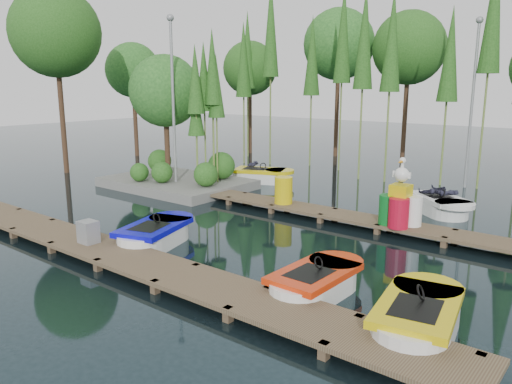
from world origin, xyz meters
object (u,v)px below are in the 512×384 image
Objects in this scene: boat_yellow_far at (261,175)px; boat_blue at (155,235)px; island at (175,115)px; boat_red at (316,283)px; yellow_barrel at (284,190)px; drum_cluster at (400,206)px; utility_cabinet at (88,232)px.

boat_blue is at bearing -71.85° from boat_yellow_far.
island is 4.83m from boat_yellow_far.
boat_yellow_far is at bearing 92.93° from boat_blue.
yellow_barrel reaches higher than boat_red.
boat_blue is 5.43m from boat_red.
boat_blue is 7.31m from drum_cluster.
utility_cabinet is 0.63× the size of yellow_barrel.
island is 9.61m from utility_cabinet.
drum_cluster is (-0.37, 5.33, 0.65)m from boat_red.
boat_red is at bearing -48.60° from boat_yellow_far.
boat_yellow_far is at bearing 136.57° from yellow_barrel.
island is 11.18× the size of utility_cabinet.
utility_cabinet is at bearing -101.88° from yellow_barrel.
drum_cluster is (5.89, 6.84, 0.31)m from utility_cabinet.
drum_cluster is (8.45, -3.97, 0.60)m from boat_yellow_far.
drum_cluster reaches higher than utility_cabinet.
island is 6.94m from yellow_barrel.
island reaches higher than utility_cabinet.
utility_cabinet is (-0.83, -1.61, 0.32)m from boat_blue.
drum_cluster is at bearing -27.24° from boat_yellow_far.
boat_red is at bearing -29.16° from island.
boat_red is 6.45m from utility_cabinet.
boat_red is (11.25, -6.28, -2.92)m from island.
utility_cabinet is at bearing -134.46° from boat_blue.
boat_red is 2.87× the size of yellow_barrel.
boat_blue is 5.45m from yellow_barrel.
boat_yellow_far is 5.57m from yellow_barrel.
boat_red is at bearing -86.06° from drum_cluster.
drum_cluster reaches higher than boat_yellow_far.
yellow_barrel is 4.42m from drum_cluster.
boat_blue is at bearing 62.82° from utility_cabinet.
island is at bearing -130.83° from boat_yellow_far.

